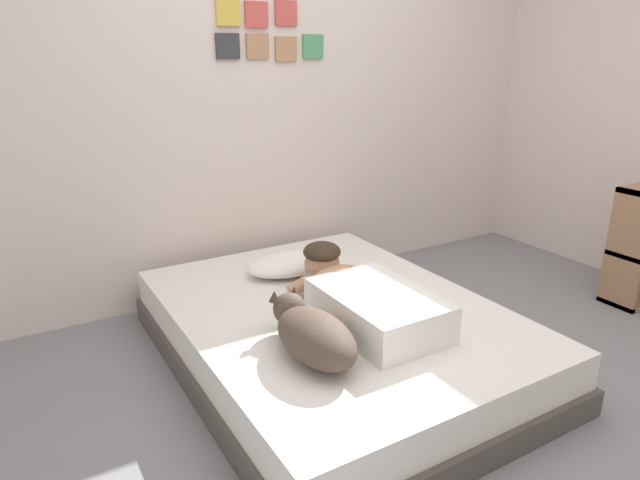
{
  "coord_description": "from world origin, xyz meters",
  "views": [
    {
      "loc": [
        -1.6,
        -1.61,
        1.52
      ],
      "look_at": [
        -0.13,
        0.85,
        0.56
      ],
      "focal_mm": 31.23,
      "sensor_mm": 36.0,
      "label": 1
    }
  ],
  "objects_px": {
    "dog": "(312,333)",
    "cell_phone": "(385,306)",
    "pillow": "(290,264)",
    "coffee_cup": "(307,270)",
    "person_lying": "(361,296)",
    "bed": "(333,334)"
  },
  "relations": [
    {
      "from": "bed",
      "to": "cell_phone",
      "type": "distance_m",
      "value": 0.3
    },
    {
      "from": "person_lying",
      "to": "dog",
      "type": "xyz_separation_m",
      "value": [
        -0.39,
        -0.2,
        -0.0
      ]
    },
    {
      "from": "pillow",
      "to": "cell_phone",
      "type": "bearing_deg",
      "value": -73.73
    },
    {
      "from": "bed",
      "to": "cell_phone",
      "type": "xyz_separation_m",
      "value": [
        0.22,
        -0.14,
        0.16
      ]
    },
    {
      "from": "dog",
      "to": "cell_phone",
      "type": "xyz_separation_m",
      "value": [
        0.55,
        0.22,
        -0.1
      ]
    },
    {
      "from": "bed",
      "to": "person_lying",
      "type": "relative_size",
      "value": 2.19
    },
    {
      "from": "dog",
      "to": "cell_phone",
      "type": "relative_size",
      "value": 4.11
    },
    {
      "from": "coffee_cup",
      "to": "cell_phone",
      "type": "height_order",
      "value": "coffee_cup"
    },
    {
      "from": "coffee_cup",
      "to": "cell_phone",
      "type": "bearing_deg",
      "value": -76.34
    },
    {
      "from": "pillow",
      "to": "coffee_cup",
      "type": "distance_m",
      "value": 0.12
    },
    {
      "from": "person_lying",
      "to": "cell_phone",
      "type": "xyz_separation_m",
      "value": [
        0.16,
        0.02,
        -0.1
      ]
    },
    {
      "from": "pillow",
      "to": "person_lying",
      "type": "bearing_deg",
      "value": -87.71
    },
    {
      "from": "pillow",
      "to": "coffee_cup",
      "type": "relative_size",
      "value": 4.16
    },
    {
      "from": "bed",
      "to": "coffee_cup",
      "type": "xyz_separation_m",
      "value": [
        0.09,
        0.42,
        0.19
      ]
    },
    {
      "from": "pillow",
      "to": "person_lying",
      "type": "xyz_separation_m",
      "value": [
        0.03,
        -0.67,
        0.05
      ]
    },
    {
      "from": "dog",
      "to": "cell_phone",
      "type": "height_order",
      "value": "dog"
    },
    {
      "from": "bed",
      "to": "person_lying",
      "type": "bearing_deg",
      "value": -69.89
    },
    {
      "from": "bed",
      "to": "coffee_cup",
      "type": "distance_m",
      "value": 0.47
    },
    {
      "from": "pillow",
      "to": "cell_phone",
      "type": "relative_size",
      "value": 3.71
    },
    {
      "from": "person_lying",
      "to": "cell_phone",
      "type": "bearing_deg",
      "value": 5.5
    },
    {
      "from": "bed",
      "to": "pillow",
      "type": "height_order",
      "value": "pillow"
    },
    {
      "from": "pillow",
      "to": "cell_phone",
      "type": "xyz_separation_m",
      "value": [
        0.19,
        -0.66,
        -0.05
      ]
    }
  ]
}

